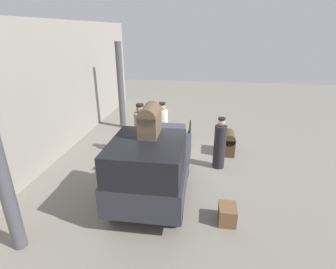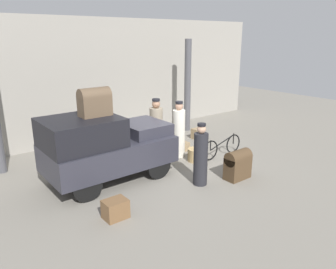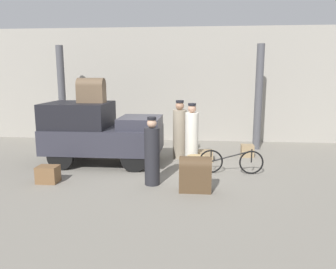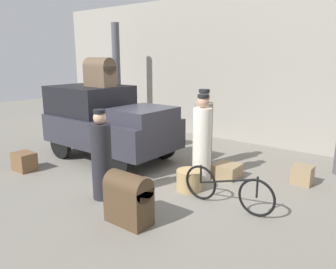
{
  "view_description": "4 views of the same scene",
  "coord_description": "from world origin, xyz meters",
  "px_view_note": "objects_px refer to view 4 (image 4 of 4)",
  "views": [
    {
      "loc": [
        -7.75,
        -0.91,
        4.2
      ],
      "look_at": [
        0.2,
        0.2,
        0.95
      ],
      "focal_mm": 28.0,
      "sensor_mm": 36.0,
      "label": 1
    },
    {
      "loc": [
        -5.72,
        -7.29,
        3.83
      ],
      "look_at": [
        0.2,
        0.2,
        0.95
      ],
      "focal_mm": 35.0,
      "sensor_mm": 36.0,
      "label": 2
    },
    {
      "loc": [
        1.06,
        -9.2,
        2.72
      ],
      "look_at": [
        0.2,
        0.2,
        0.95
      ],
      "focal_mm": 35.0,
      "sensor_mm": 36.0,
      "label": 3
    },
    {
      "loc": [
        4.49,
        -5.27,
        2.6
      ],
      "look_at": [
        0.2,
        0.2,
        0.95
      ],
      "focal_mm": 35.0,
      "sensor_mm": 36.0,
      "label": 4
    }
  ],
  "objects_px": {
    "porter_with_bicycle": "(102,159)",
    "porter_carrying_trunk": "(202,141)",
    "truck": "(107,120)",
    "trunk_umber_medium": "(24,161)",
    "suitcase_small_leather": "(227,171)",
    "porter_lifting_near_truck": "(203,132)",
    "trunk_on_truck_roof": "(100,72)",
    "bicycle": "(227,189)",
    "trunk_barrel_dark": "(128,197)",
    "suitcase_black_upright": "(302,175)",
    "wicker_basket": "(189,180)"
  },
  "relations": [
    {
      "from": "wicker_basket",
      "to": "trunk_barrel_dark",
      "type": "xyz_separation_m",
      "value": [
        -0.0,
        -1.7,
        0.24
      ]
    },
    {
      "from": "suitcase_small_leather",
      "to": "trunk_barrel_dark",
      "type": "bearing_deg",
      "value": -95.23
    },
    {
      "from": "porter_carrying_trunk",
      "to": "trunk_umber_medium",
      "type": "bearing_deg",
      "value": -149.63
    },
    {
      "from": "bicycle",
      "to": "truck",
      "type": "bearing_deg",
      "value": 169.62
    },
    {
      "from": "bicycle",
      "to": "trunk_barrel_dark",
      "type": "xyz_separation_m",
      "value": [
        -0.96,
        -1.47,
        0.1
      ]
    },
    {
      "from": "trunk_umber_medium",
      "to": "suitcase_black_upright",
      "type": "bearing_deg",
      "value": 30.11
    },
    {
      "from": "truck",
      "to": "trunk_barrel_dark",
      "type": "height_order",
      "value": "truck"
    },
    {
      "from": "bicycle",
      "to": "porter_lifting_near_truck",
      "type": "distance_m",
      "value": 2.26
    },
    {
      "from": "suitcase_small_leather",
      "to": "porter_carrying_trunk",
      "type": "bearing_deg",
      "value": -132.43
    },
    {
      "from": "wicker_basket",
      "to": "trunk_barrel_dark",
      "type": "distance_m",
      "value": 1.72
    },
    {
      "from": "porter_with_bicycle",
      "to": "trunk_umber_medium",
      "type": "relative_size",
      "value": 3.28
    },
    {
      "from": "bicycle",
      "to": "porter_with_bicycle",
      "type": "xyz_separation_m",
      "value": [
        -2.03,
        -1.08,
        0.43
      ]
    },
    {
      "from": "porter_with_bicycle",
      "to": "porter_carrying_trunk",
      "type": "xyz_separation_m",
      "value": [
        0.93,
        1.99,
        0.07
      ]
    },
    {
      "from": "porter_lifting_near_truck",
      "to": "trunk_umber_medium",
      "type": "distance_m",
      "value": 4.26
    },
    {
      "from": "bicycle",
      "to": "trunk_on_truck_roof",
      "type": "relative_size",
      "value": 2.2
    },
    {
      "from": "truck",
      "to": "wicker_basket",
      "type": "relative_size",
      "value": 6.69
    },
    {
      "from": "truck",
      "to": "porter_lifting_near_truck",
      "type": "bearing_deg",
      "value": 20.28
    },
    {
      "from": "porter_carrying_trunk",
      "to": "suitcase_small_leather",
      "type": "bearing_deg",
      "value": 47.57
    },
    {
      "from": "porter_lifting_near_truck",
      "to": "porter_carrying_trunk",
      "type": "xyz_separation_m",
      "value": [
        0.4,
        -0.69,
        -0.01
      ]
    },
    {
      "from": "truck",
      "to": "trunk_barrel_dark",
      "type": "distance_m",
      "value": 3.7
    },
    {
      "from": "bicycle",
      "to": "suitcase_small_leather",
      "type": "distance_m",
      "value": 1.53
    },
    {
      "from": "porter_with_bicycle",
      "to": "trunk_on_truck_roof",
      "type": "height_order",
      "value": "trunk_on_truck_roof"
    },
    {
      "from": "wicker_basket",
      "to": "porter_with_bicycle",
      "type": "bearing_deg",
      "value": -129.03
    },
    {
      "from": "truck",
      "to": "trunk_on_truck_roof",
      "type": "distance_m",
      "value": 1.24
    },
    {
      "from": "wicker_basket",
      "to": "porter_carrying_trunk",
      "type": "height_order",
      "value": "porter_carrying_trunk"
    },
    {
      "from": "wicker_basket",
      "to": "trunk_umber_medium",
      "type": "distance_m",
      "value": 3.97
    },
    {
      "from": "porter_lifting_near_truck",
      "to": "trunk_umber_medium",
      "type": "relative_size",
      "value": 3.64
    },
    {
      "from": "porter_with_bicycle",
      "to": "trunk_barrel_dark",
      "type": "relative_size",
      "value": 2.02
    },
    {
      "from": "suitcase_black_upright",
      "to": "trunk_umber_medium",
      "type": "xyz_separation_m",
      "value": [
        -5.4,
        -3.13,
        0.01
      ]
    },
    {
      "from": "wicker_basket",
      "to": "porter_carrying_trunk",
      "type": "xyz_separation_m",
      "value": [
        -0.14,
        0.67,
        0.64
      ]
    },
    {
      "from": "truck",
      "to": "porter_carrying_trunk",
      "type": "bearing_deg",
      "value": 3.94
    },
    {
      "from": "porter_lifting_near_truck",
      "to": "trunk_barrel_dark",
      "type": "bearing_deg",
      "value": -79.97
    },
    {
      "from": "bicycle",
      "to": "suitcase_small_leather",
      "type": "xyz_separation_m",
      "value": [
        -0.71,
        1.34,
        -0.19
      ]
    },
    {
      "from": "truck",
      "to": "suitcase_black_upright",
      "type": "height_order",
      "value": "truck"
    },
    {
      "from": "suitcase_black_upright",
      "to": "trunk_barrel_dark",
      "type": "bearing_deg",
      "value": -116.35
    },
    {
      "from": "suitcase_small_leather",
      "to": "trunk_umber_medium",
      "type": "xyz_separation_m",
      "value": [
        -3.96,
        -2.52,
        0.06
      ]
    },
    {
      "from": "bicycle",
      "to": "porter_with_bicycle",
      "type": "distance_m",
      "value": 2.34
    },
    {
      "from": "trunk_barrel_dark",
      "to": "porter_lifting_near_truck",
      "type": "bearing_deg",
      "value": 100.03
    },
    {
      "from": "bicycle",
      "to": "trunk_barrel_dark",
      "type": "height_order",
      "value": "trunk_barrel_dark"
    },
    {
      "from": "truck",
      "to": "suitcase_black_upright",
      "type": "distance_m",
      "value": 4.85
    },
    {
      "from": "porter_lifting_near_truck",
      "to": "suitcase_black_upright",
      "type": "relative_size",
      "value": 4.65
    },
    {
      "from": "truck",
      "to": "trunk_umber_medium",
      "type": "height_order",
      "value": "truck"
    },
    {
      "from": "trunk_umber_medium",
      "to": "suitcase_small_leather",
      "type": "bearing_deg",
      "value": 32.49
    },
    {
      "from": "porter_carrying_trunk",
      "to": "trunk_on_truck_roof",
      "type": "bearing_deg",
      "value": -176.31
    },
    {
      "from": "porter_carrying_trunk",
      "to": "trunk_umber_medium",
      "type": "height_order",
      "value": "porter_carrying_trunk"
    },
    {
      "from": "truck",
      "to": "wicker_basket",
      "type": "distance_m",
      "value": 3.08
    },
    {
      "from": "wicker_basket",
      "to": "suitcase_small_leather",
      "type": "xyz_separation_m",
      "value": [
        0.25,
        1.1,
        -0.05
      ]
    },
    {
      "from": "porter_lifting_near_truck",
      "to": "suitcase_small_leather",
      "type": "xyz_separation_m",
      "value": [
        0.8,
        -0.26,
        -0.71
      ]
    },
    {
      "from": "porter_lifting_near_truck",
      "to": "porter_with_bicycle",
      "type": "relative_size",
      "value": 1.11
    },
    {
      "from": "suitcase_black_upright",
      "to": "trunk_barrel_dark",
      "type": "relative_size",
      "value": 0.48
    }
  ]
}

